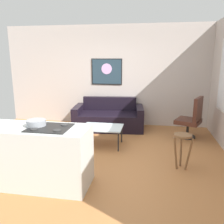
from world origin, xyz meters
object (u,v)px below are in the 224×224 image
(armchair, at_px, (192,118))
(mixing_bowl, at_px, (36,123))
(couch, at_px, (109,118))
(wall_painting, at_px, (107,72))
(coffee_table, at_px, (102,128))
(bar_stool, at_px, (183,143))

(armchair, distance_m, mixing_bowl, 3.69)
(couch, height_order, mixing_bowl, mixing_bowl)
(mixing_bowl, bearing_deg, wall_painting, 83.47)
(coffee_table, relative_size, armchair, 0.86)
(couch, distance_m, armchair, 2.17)
(coffee_table, xyz_separation_m, wall_painting, (-0.24, 1.79, 1.12))
(couch, xyz_separation_m, armchair, (2.11, -0.46, 0.22))
(couch, relative_size, mixing_bowl, 6.74)
(bar_stool, bearing_deg, armchair, 76.18)
(couch, relative_size, armchair, 1.92)
(armchair, height_order, wall_painting, wall_painting)
(couch, height_order, armchair, armchair)
(coffee_table, distance_m, mixing_bowl, 1.90)
(coffee_table, bearing_deg, couch, 94.33)
(armchair, height_order, mixing_bowl, armchair)
(armchair, bearing_deg, couch, 167.69)
(mixing_bowl, bearing_deg, couch, 79.71)
(couch, bearing_deg, coffee_table, -85.67)
(bar_stool, bearing_deg, coffee_table, 152.18)
(mixing_bowl, bearing_deg, coffee_table, 69.32)
(armchair, distance_m, bar_stool, 1.73)
(coffee_table, bearing_deg, bar_stool, -27.82)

